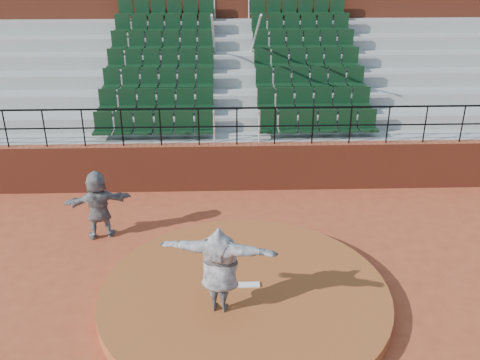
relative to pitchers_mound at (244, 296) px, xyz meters
name	(u,v)px	position (x,y,z in m)	size (l,w,h in m)	color
ground	(244,301)	(0.00, 0.00, -0.12)	(90.00, 90.00, 0.00)	#A34224
pitchers_mound	(244,296)	(0.00, 0.00, 0.00)	(5.50, 5.50, 0.25)	#954A21
pitching_rubber	(244,285)	(0.00, 0.15, 0.14)	(0.60, 0.15, 0.03)	white
boundary_wall	(237,167)	(0.00, 5.00, 0.53)	(24.00, 0.30, 1.30)	maroon
wall_railing	(237,118)	(0.00, 5.00, 1.90)	(24.04, 0.05, 1.03)	black
seating_deck	(234,101)	(0.00, 8.65, 1.32)	(24.00, 5.97, 4.63)	gray
press_box_facade	(231,17)	(0.00, 12.60, 3.43)	(24.00, 3.00, 7.10)	maroon
pitcher	(220,269)	(-0.46, -0.51, 0.96)	(2.05, 0.56, 1.66)	black
fielder	(98,205)	(-3.21, 2.55, 0.69)	(1.51, 0.48, 1.62)	black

